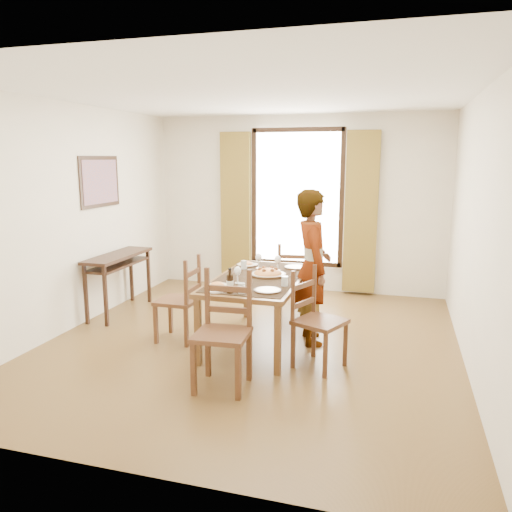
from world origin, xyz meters
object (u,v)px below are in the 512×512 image
(console_table, at_px, (118,263))
(pasta_platter, at_px, (268,271))
(man, at_px, (312,267))
(dining_table, at_px, (260,283))

(console_table, distance_m, pasta_platter, 2.23)
(man, bearing_deg, console_table, 62.44)
(man, bearing_deg, dining_table, 87.29)
(console_table, distance_m, man, 2.69)
(console_table, height_order, pasta_platter, pasta_platter)
(man, bearing_deg, pasta_platter, 81.47)
(console_table, bearing_deg, pasta_platter, -11.62)
(dining_table, distance_m, man, 0.61)
(console_table, xyz_separation_m, dining_table, (2.10, -0.52, 0.01))
(console_table, relative_size, pasta_platter, 3.00)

